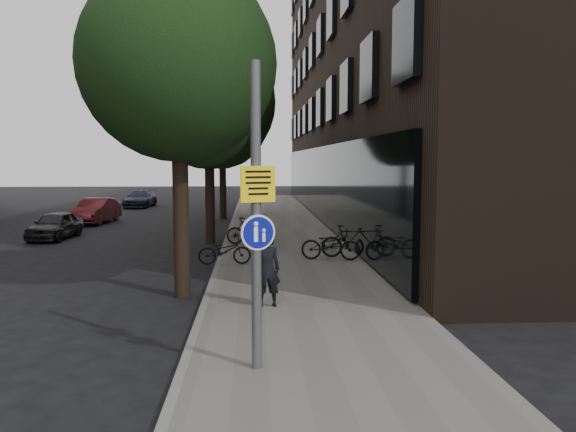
{
  "coord_description": "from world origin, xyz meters",
  "views": [
    {
      "loc": [
        -0.94,
        -8.34,
        3.15
      ],
      "look_at": [
        -0.24,
        3.16,
        2.0
      ],
      "focal_mm": 35.0,
      "sensor_mm": 36.0,
      "label": 1
    }
  ],
  "objects": [
    {
      "name": "street_tree_mid",
      "position": [
        -2.53,
        13.14,
        5.11
      ],
      "size": [
        5.0,
        5.0,
        7.8
      ],
      "color": "black",
      "rests_on": "ground"
    },
    {
      "name": "parked_car_near",
      "position": [
        -8.9,
        14.49,
        0.55
      ],
      "size": [
        1.56,
        3.33,
        1.1
      ],
      "primitive_type": "imported",
      "rotation": [
        0.0,
        0.0,
        -0.08
      ],
      "color": "black",
      "rests_on": "ground"
    },
    {
      "name": "ground",
      "position": [
        0.0,
        0.0,
        0.0
      ],
      "size": [
        120.0,
        120.0,
        0.0
      ],
      "primitive_type": "plane",
      "color": "black",
      "rests_on": "ground"
    },
    {
      "name": "curb_edge",
      "position": [
        -2.0,
        10.0,
        0.07
      ],
      "size": [
        0.15,
        60.0,
        0.13
      ],
      "primitive_type": "cube",
      "color": "slate",
      "rests_on": "ground"
    },
    {
      "name": "building_right_dark_brick",
      "position": [
        8.5,
        22.0,
        9.0
      ],
      "size": [
        12.0,
        40.0,
        18.0
      ],
      "primitive_type": "cube",
      "color": "black",
      "rests_on": "ground"
    },
    {
      "name": "signpost",
      "position": [
        -0.91,
        -0.37,
        2.35
      ],
      "size": [
        0.49,
        0.19,
        4.41
      ],
      "rotation": [
        0.0,
        0.0,
        0.32
      ],
      "color": "#595B5E",
      "rests_on": "sidewalk"
    },
    {
      "name": "parked_bike_curb_far",
      "position": [
        -1.14,
        11.73,
        0.61
      ],
      "size": [
        1.67,
        0.75,
        0.97
      ],
      "primitive_type": "imported",
      "rotation": [
        0.0,
        0.0,
        1.39
      ],
      "color": "black",
      "rests_on": "sidewalk"
    },
    {
      "name": "parked_bike_facade_far",
      "position": [
        2.0,
        8.83,
        0.63
      ],
      "size": [
        1.73,
        0.64,
        1.02
      ],
      "primitive_type": "imported",
      "rotation": [
        0.0,
        0.0,
        1.48
      ],
      "color": "black",
      "rests_on": "sidewalk"
    },
    {
      "name": "street_tree_far",
      "position": [
        -2.53,
        22.14,
        5.11
      ],
      "size": [
        5.0,
        5.0,
        7.8
      ],
      "color": "black",
      "rests_on": "ground"
    },
    {
      "name": "parked_car_mid",
      "position": [
        -8.83,
        20.13,
        0.62
      ],
      "size": [
        1.73,
        3.9,
        1.24
      ],
      "primitive_type": "imported",
      "rotation": [
        0.0,
        0.0,
        -0.11
      ],
      "color": "maroon",
      "rests_on": "ground"
    },
    {
      "name": "pedestrian",
      "position": [
        -0.68,
        3.09,
        0.9
      ],
      "size": [
        0.61,
        0.45,
        1.56
      ],
      "primitive_type": "imported",
      "rotation": [
        0.0,
        0.0,
        3.28
      ],
      "color": "black",
      "rests_on": "sidewalk"
    },
    {
      "name": "sidewalk",
      "position": [
        0.25,
        10.0,
        0.06
      ],
      "size": [
        4.5,
        60.0,
        0.12
      ],
      "primitive_type": "cube",
      "color": "slate",
      "rests_on": "ground"
    },
    {
      "name": "parked_car_far",
      "position": [
        -8.56,
        29.79,
        0.57
      ],
      "size": [
        1.84,
        4.01,
        1.14
      ],
      "primitive_type": "imported",
      "rotation": [
        0.0,
        0.0,
        -0.06
      ],
      "color": "#1D2134",
      "rests_on": "ground"
    },
    {
      "name": "street_tree_near",
      "position": [
        -2.53,
        4.64,
        5.11
      ],
      "size": [
        4.4,
        4.4,
        7.5
      ],
      "color": "black",
      "rests_on": "ground"
    },
    {
      "name": "parked_bike_curb_near",
      "position": [
        -1.8,
        7.88,
        0.52
      ],
      "size": [
        1.55,
        0.61,
        0.8
      ],
      "primitive_type": "imported",
      "rotation": [
        0.0,
        0.0,
        1.63
      ],
      "color": "black",
      "rests_on": "sidewalk"
    },
    {
      "name": "parked_bike_facade_near",
      "position": [
        1.38,
        8.42,
        0.59
      ],
      "size": [
        1.89,
        1.0,
        0.95
      ],
      "primitive_type": "imported",
      "rotation": [
        0.0,
        0.0,
        1.36
      ],
      "color": "black",
      "rests_on": "sidewalk"
    }
  ]
}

